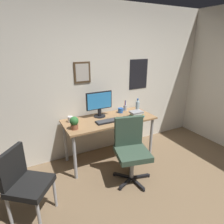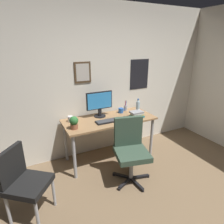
{
  "view_description": "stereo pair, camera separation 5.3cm",
  "coord_description": "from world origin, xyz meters",
  "px_view_note": "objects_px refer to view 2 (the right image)",
  "views": [
    {
      "loc": [
        -1.43,
        -0.92,
        1.96
      ],
      "look_at": [
        -0.1,
        1.64,
        0.91
      ],
      "focal_mm": 30.64,
      "sensor_mm": 36.0,
      "label": 1
    },
    {
      "loc": [
        -1.38,
        -0.94,
        1.96
      ],
      "look_at": [
        -0.1,
        1.64,
        0.91
      ],
      "focal_mm": 30.64,
      "sensor_mm": 36.0,
      "label": 2
    }
  ],
  "objects_px": {
    "keyboard": "(109,121)",
    "monitor": "(100,103)",
    "coffee_mug_far": "(121,110)",
    "coffee_mug_near": "(71,119)",
    "office_chair": "(130,147)",
    "pen_cup": "(126,108)",
    "water_bottle": "(138,107)",
    "side_chair": "(23,179)",
    "computer_mouse": "(125,118)",
    "potted_plant": "(74,122)",
    "book_stack_left": "(137,114)"
  },
  "relations": [
    {
      "from": "potted_plant",
      "to": "pen_cup",
      "type": "height_order",
      "value": "pen_cup"
    },
    {
      "from": "water_bottle",
      "to": "potted_plant",
      "type": "distance_m",
      "value": 1.26
    },
    {
      "from": "coffee_mug_near",
      "to": "coffee_mug_far",
      "type": "distance_m",
      "value": 0.93
    },
    {
      "from": "keyboard",
      "to": "pen_cup",
      "type": "height_order",
      "value": "pen_cup"
    },
    {
      "from": "keyboard",
      "to": "pen_cup",
      "type": "xyz_separation_m",
      "value": [
        0.51,
        0.34,
        0.04
      ]
    },
    {
      "from": "monitor",
      "to": "office_chair",
      "type": "bearing_deg",
      "value": -79.45
    },
    {
      "from": "coffee_mug_near",
      "to": "computer_mouse",
      "type": "bearing_deg",
      "value": -17.7
    },
    {
      "from": "computer_mouse",
      "to": "side_chair",
      "type": "bearing_deg",
      "value": -161.88
    },
    {
      "from": "book_stack_left",
      "to": "potted_plant",
      "type": "bearing_deg",
      "value": 179.33
    },
    {
      "from": "monitor",
      "to": "book_stack_left",
      "type": "xyz_separation_m",
      "value": [
        0.56,
        -0.31,
        -0.19
      ]
    },
    {
      "from": "keyboard",
      "to": "monitor",
      "type": "bearing_deg",
      "value": 97.81
    },
    {
      "from": "office_chair",
      "to": "keyboard",
      "type": "relative_size",
      "value": 2.21
    },
    {
      "from": "coffee_mug_near",
      "to": "side_chair",
      "type": "bearing_deg",
      "value": -134.11
    },
    {
      "from": "water_bottle",
      "to": "pen_cup",
      "type": "height_order",
      "value": "water_bottle"
    },
    {
      "from": "monitor",
      "to": "book_stack_left",
      "type": "relative_size",
      "value": 2.13
    },
    {
      "from": "keyboard",
      "to": "water_bottle",
      "type": "relative_size",
      "value": 1.7
    },
    {
      "from": "keyboard",
      "to": "potted_plant",
      "type": "xyz_separation_m",
      "value": [
        -0.57,
        -0.02,
        0.09
      ]
    },
    {
      "from": "keyboard",
      "to": "pen_cup",
      "type": "distance_m",
      "value": 0.62
    },
    {
      "from": "potted_plant",
      "to": "pen_cup",
      "type": "relative_size",
      "value": 0.98
    },
    {
      "from": "side_chair",
      "to": "office_chair",
      "type": "bearing_deg",
      "value": 1.48
    },
    {
      "from": "monitor",
      "to": "keyboard",
      "type": "bearing_deg",
      "value": -82.19
    },
    {
      "from": "side_chair",
      "to": "water_bottle",
      "type": "xyz_separation_m",
      "value": [
        2.0,
        0.71,
        0.36
      ]
    },
    {
      "from": "monitor",
      "to": "water_bottle",
      "type": "relative_size",
      "value": 1.82
    },
    {
      "from": "book_stack_left",
      "to": "coffee_mug_near",
      "type": "bearing_deg",
      "value": 164.38
    },
    {
      "from": "water_bottle",
      "to": "book_stack_left",
      "type": "height_order",
      "value": "water_bottle"
    },
    {
      "from": "water_bottle",
      "to": "coffee_mug_near",
      "type": "distance_m",
      "value": 1.22
    },
    {
      "from": "office_chair",
      "to": "water_bottle",
      "type": "xyz_separation_m",
      "value": [
        0.56,
        0.67,
        0.34
      ]
    },
    {
      "from": "coffee_mug_far",
      "to": "coffee_mug_near",
      "type": "bearing_deg",
      "value": -179.31
    },
    {
      "from": "water_bottle",
      "to": "book_stack_left",
      "type": "distance_m",
      "value": 0.25
    },
    {
      "from": "office_chair",
      "to": "computer_mouse",
      "type": "xyz_separation_m",
      "value": [
        0.19,
        0.5,
        0.25
      ]
    },
    {
      "from": "side_chair",
      "to": "coffee_mug_near",
      "type": "xyz_separation_m",
      "value": [
        0.78,
        0.81,
        0.3
      ]
    },
    {
      "from": "office_chair",
      "to": "computer_mouse",
      "type": "relative_size",
      "value": 8.64
    },
    {
      "from": "book_stack_left",
      "to": "keyboard",
      "type": "bearing_deg",
      "value": 176.72
    },
    {
      "from": "coffee_mug_far",
      "to": "pen_cup",
      "type": "relative_size",
      "value": 0.63
    },
    {
      "from": "office_chair",
      "to": "coffee_mug_near",
      "type": "distance_m",
      "value": 1.05
    },
    {
      "from": "coffee_mug_near",
      "to": "coffee_mug_far",
      "type": "relative_size",
      "value": 0.93
    },
    {
      "from": "monitor",
      "to": "coffee_mug_near",
      "type": "height_order",
      "value": "monitor"
    },
    {
      "from": "keyboard",
      "to": "water_bottle",
      "type": "xyz_separation_m",
      "value": [
        0.67,
        0.17,
        0.09
      ]
    },
    {
      "from": "pen_cup",
      "to": "water_bottle",
      "type": "bearing_deg",
      "value": -48.38
    },
    {
      "from": "side_chair",
      "to": "water_bottle",
      "type": "distance_m",
      "value": 2.15
    },
    {
      "from": "computer_mouse",
      "to": "pen_cup",
      "type": "distance_m",
      "value": 0.41
    },
    {
      "from": "office_chair",
      "to": "pen_cup",
      "type": "relative_size",
      "value": 4.75
    },
    {
      "from": "keyboard",
      "to": "coffee_mug_near",
      "type": "relative_size",
      "value": 3.64
    },
    {
      "from": "pen_cup",
      "to": "office_chair",
      "type": "bearing_deg",
      "value": -115.58
    },
    {
      "from": "coffee_mug_near",
      "to": "pen_cup",
      "type": "xyz_separation_m",
      "value": [
        1.06,
        0.07,
        0.01
      ]
    },
    {
      "from": "coffee_mug_far",
      "to": "book_stack_left",
      "type": "relative_size",
      "value": 0.59
    },
    {
      "from": "water_bottle",
      "to": "potted_plant",
      "type": "height_order",
      "value": "water_bottle"
    },
    {
      "from": "coffee_mug_near",
      "to": "book_stack_left",
      "type": "distance_m",
      "value": 1.11
    },
    {
      "from": "potted_plant",
      "to": "pen_cup",
      "type": "distance_m",
      "value": 1.15
    },
    {
      "from": "keyboard",
      "to": "coffee_mug_near",
      "type": "bearing_deg",
      "value": 154.0
    }
  ]
}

